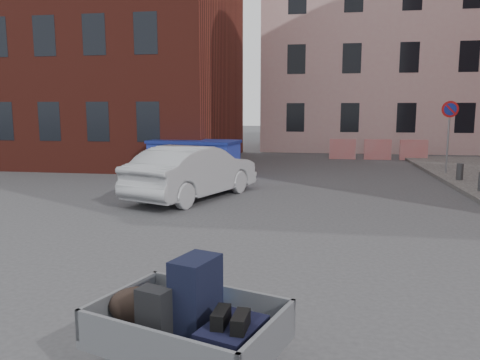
# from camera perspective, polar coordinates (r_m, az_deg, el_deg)

# --- Properties ---
(ground) EXTENTS (120.00, 120.00, 0.00)m
(ground) POSITION_cam_1_polar(r_m,az_deg,el_deg) (9.18, 1.29, -7.03)
(ground) COLOR #38383A
(ground) RESTS_ON ground
(building_brick) EXTENTS (12.00, 10.00, 14.00)m
(building_brick) POSITION_cam_1_polar(r_m,az_deg,el_deg) (24.46, -16.49, 18.98)
(building_brick) COLOR #591E16
(building_brick) RESTS_ON ground
(building_pink) EXTENTS (16.00, 8.00, 14.00)m
(building_pink) POSITION_cam_1_polar(r_m,az_deg,el_deg) (31.44, 18.76, 16.49)
(building_pink) COLOR #CF9F9F
(building_pink) RESTS_ON ground
(far_building) EXTENTS (6.00, 6.00, 8.00)m
(far_building) POSITION_cam_1_polar(r_m,az_deg,el_deg) (37.40, -25.69, 10.16)
(far_building) COLOR maroon
(far_building) RESTS_ON ground
(no_parking_sign) EXTENTS (0.60, 0.09, 2.65)m
(no_parking_sign) POSITION_cam_1_polar(r_m,az_deg,el_deg) (18.85, 24.15, 6.50)
(no_parking_sign) COLOR gray
(no_parking_sign) RESTS_ON sidewalk
(barriers) EXTENTS (4.70, 0.18, 1.00)m
(barriers) POSITION_cam_1_polar(r_m,az_deg,el_deg) (24.02, 16.44, 3.59)
(barriers) COLOR red
(barriers) RESTS_ON ground
(trailer) EXTENTS (1.87, 1.97, 1.20)m
(trailer) POSITION_cam_1_polar(r_m,az_deg,el_deg) (4.36, -6.42, -16.90)
(trailer) COLOR black
(trailer) RESTS_ON ground
(dumpster) EXTENTS (3.40, 2.09, 1.34)m
(dumpster) POSITION_cam_1_polar(r_m,az_deg,el_deg) (17.39, -5.59, 2.66)
(dumpster) COLOR #2334A6
(dumpster) RESTS_ON ground
(silver_car) EXTENTS (3.07, 4.76, 1.48)m
(silver_car) POSITION_cam_1_polar(r_m,az_deg,el_deg) (13.13, -5.62, 1.00)
(silver_car) COLOR #9EA0A5
(silver_car) RESTS_ON ground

